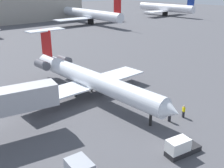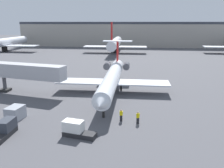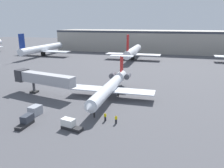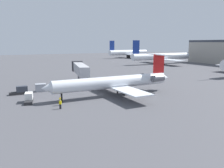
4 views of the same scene
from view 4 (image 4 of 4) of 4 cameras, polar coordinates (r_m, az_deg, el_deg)
ground_plane at (r=51.24m, az=-2.05°, el=-2.92°), size 400.00×400.00×0.10m
regional_jet at (r=50.83m, az=1.22°, el=0.60°), size 21.73×31.60×9.01m
jet_bridge at (r=66.37m, az=-8.13°, el=3.87°), size 18.65×6.60×6.02m
ground_crew_marshaller at (r=41.68m, az=-12.92°, el=-4.99°), size 0.44×0.48×1.69m
ground_crew_loader at (r=43.97m, az=-12.96°, el=-4.20°), size 0.42×0.30×1.69m
baggage_tug_lead at (r=56.09m, az=-22.13°, el=-1.59°), size 1.40×4.00×1.90m
baggage_tug_trailing at (r=47.94m, az=-20.25°, el=-3.40°), size 4.20×2.17×1.90m
cargo_container_uld at (r=57.92m, az=-17.55°, el=-0.86°), size 2.17×2.72×1.86m
parked_airliner_west_end at (r=179.06m, az=4.11°, el=7.92°), size 28.61×33.89×13.35m
parked_airliner_west_mid at (r=130.88m, az=12.31°, el=6.77°), size 31.86×37.88×13.06m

